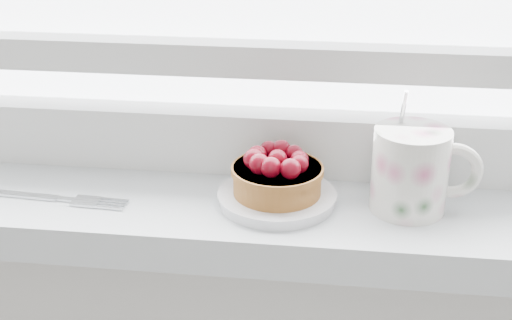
% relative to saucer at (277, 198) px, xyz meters
% --- Properties ---
extents(saucer, '(0.12, 0.12, 0.01)m').
position_rel_saucer_xyz_m(saucer, '(0.00, 0.00, 0.00)').
color(saucer, silver).
rests_on(saucer, windowsill).
extents(raspberry_tart, '(0.10, 0.10, 0.05)m').
position_rel_saucer_xyz_m(raspberry_tart, '(-0.00, -0.00, 0.03)').
color(raspberry_tart, brown).
rests_on(raspberry_tart, saucer).
extents(floral_mug, '(0.11, 0.08, 0.12)m').
position_rel_saucer_xyz_m(floral_mug, '(0.14, 0.00, 0.04)').
color(floral_mug, silver).
rests_on(floral_mug, windowsill).
extents(fork, '(0.18, 0.03, 0.00)m').
position_rel_saucer_xyz_m(fork, '(-0.25, -0.02, -0.00)').
color(fork, silver).
rests_on(fork, windowsill).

